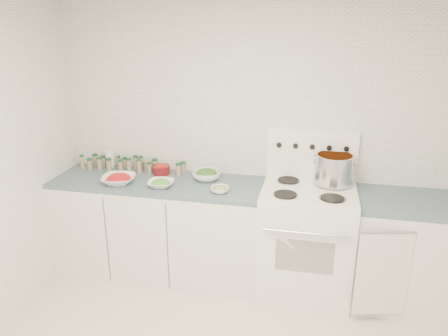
% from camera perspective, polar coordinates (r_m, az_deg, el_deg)
% --- Properties ---
extents(room_walls, '(3.54, 3.04, 2.52)m').
position_cam_1_polar(room_walls, '(2.34, -0.56, 1.67)').
color(room_walls, white).
rests_on(room_walls, ground).
extents(counter_left, '(1.85, 0.62, 0.90)m').
position_cam_1_polar(counter_left, '(4.05, -8.33, -7.61)').
color(counter_left, white).
rests_on(counter_left, ground).
extents(stove, '(0.76, 0.70, 1.36)m').
position_cam_1_polar(stove, '(3.80, 10.65, -8.83)').
color(stove, white).
rests_on(stove, ground).
extents(counter_right, '(0.89, 0.72, 0.90)m').
position_cam_1_polar(counter_right, '(3.91, 22.91, -10.08)').
color(counter_right, white).
rests_on(counter_right, ground).
extents(stock_pot, '(0.34, 0.32, 0.24)m').
position_cam_1_polar(stock_pot, '(3.72, 14.16, 0.03)').
color(stock_pot, silver).
rests_on(stock_pot, stove).
extents(bowl_tomato, '(0.33, 0.33, 0.09)m').
position_cam_1_polar(bowl_tomato, '(3.85, -13.60, -1.42)').
color(bowl_tomato, white).
rests_on(bowl_tomato, counter_left).
extents(bowl_snowpea, '(0.24, 0.24, 0.07)m').
position_cam_1_polar(bowl_snowpea, '(3.71, -8.25, -2.01)').
color(bowl_snowpea, white).
rests_on(bowl_snowpea, counter_left).
extents(bowl_broccoli, '(0.34, 0.34, 0.10)m').
position_cam_1_polar(bowl_broccoli, '(3.83, -2.31, -0.87)').
color(bowl_broccoli, white).
rests_on(bowl_broccoli, counter_left).
extents(bowl_zucchini, '(0.18, 0.18, 0.06)m').
position_cam_1_polar(bowl_zucchini, '(3.56, -0.56, -2.78)').
color(bowl_zucchini, white).
rests_on(bowl_zucchini, counter_left).
extents(bowl_pepper, '(0.16, 0.16, 0.10)m').
position_cam_1_polar(bowl_pepper, '(4.01, -8.22, -0.11)').
color(bowl_pepper, '#5E1014').
rests_on(bowl_pepper, counter_left).
extents(salt_canister, '(0.10, 0.10, 0.16)m').
position_cam_1_polar(salt_canister, '(4.28, -14.67, 1.12)').
color(salt_canister, white).
rests_on(salt_canister, counter_left).
extents(tin_can, '(0.10, 0.10, 0.10)m').
position_cam_1_polar(tin_can, '(4.11, -10.03, 0.28)').
color(tin_can, '#9F9886').
rests_on(tin_can, counter_left).
extents(spice_cluster, '(1.00, 0.15, 0.14)m').
position_cam_1_polar(spice_cluster, '(4.16, -12.59, 0.52)').
color(spice_cluster, gray).
rests_on(spice_cluster, counter_left).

